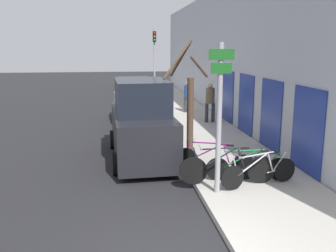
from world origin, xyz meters
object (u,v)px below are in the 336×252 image
(bicycle_3, at_px, (215,161))
(pedestrian_near, at_px, (210,100))
(bicycle_2, at_px, (248,167))
(street_tree, at_px, (189,106))
(bicycle_1, at_px, (227,168))
(traffic_light, at_px, (154,56))
(parked_car_0, at_px, (141,124))
(bicycle_0, at_px, (260,172))
(pedestrian_far, at_px, (188,94))
(parked_car_1, at_px, (136,104))
(signpost, at_px, (219,115))

(bicycle_3, height_order, pedestrian_near, pedestrian_near)
(bicycle_2, height_order, bicycle_3, bicycle_3)
(bicycle_3, bearing_deg, street_tree, 41.45)
(bicycle_1, distance_m, bicycle_3, 0.72)
(pedestrian_near, height_order, traffic_light, traffic_light)
(pedestrian_near, bearing_deg, parked_car_0, -127.19)
(bicycle_0, distance_m, pedestrian_far, 11.07)
(parked_car_0, bearing_deg, bicycle_3, -53.32)
(bicycle_1, relative_size, bicycle_3, 1.25)
(parked_car_0, xyz_separation_m, parked_car_1, (0.11, 5.70, -0.18))
(bicycle_2, height_order, pedestrian_near, pedestrian_near)
(bicycle_0, height_order, parked_car_0, parked_car_0)
(parked_car_0, height_order, parked_car_1, parked_car_0)
(bicycle_3, distance_m, street_tree, 2.36)
(signpost, relative_size, traffic_light, 0.78)
(street_tree, relative_size, traffic_light, 0.81)
(traffic_light, bearing_deg, bicycle_1, -88.60)
(bicycle_0, height_order, traffic_light, traffic_light)
(signpost, xyz_separation_m, traffic_light, (0.05, 14.92, 1.00))
(bicycle_0, xyz_separation_m, bicycle_2, (-0.14, 0.42, -0.00))
(traffic_light, bearing_deg, bicycle_3, -89.13)
(parked_car_1, relative_size, pedestrian_far, 2.92)
(parked_car_1, height_order, pedestrian_near, parked_car_1)
(signpost, xyz_separation_m, bicycle_0, (1.16, 0.28, -1.51))
(bicycle_2, xyz_separation_m, pedestrian_far, (0.42, 10.63, 0.59))
(pedestrian_near, distance_m, traffic_light, 6.97)
(pedestrian_near, xyz_separation_m, pedestrian_far, (-0.50, 2.86, -0.10))
(bicycle_3, xyz_separation_m, pedestrian_near, (1.70, 7.25, 0.66))
(signpost, relative_size, parked_car_1, 0.73)
(parked_car_0, xyz_separation_m, street_tree, (1.49, -0.27, 0.60))
(bicycle_1, height_order, street_tree, street_tree)
(bicycle_3, height_order, parked_car_0, parked_car_0)
(bicycle_3, xyz_separation_m, parked_car_0, (-1.82, 2.27, 0.61))
(parked_car_0, bearing_deg, street_tree, -12.37)
(bicycle_2, xyz_separation_m, pedestrian_near, (0.93, 7.77, 0.69))
(bicycle_2, relative_size, pedestrian_far, 1.33)
(bicycle_0, bearing_deg, pedestrian_far, -15.85)
(pedestrian_near, bearing_deg, bicycle_2, -98.75)
(signpost, bearing_deg, bicycle_2, 34.30)
(bicycle_0, xyz_separation_m, parked_car_1, (-2.62, 8.92, 0.46))
(bicycle_2, height_order, traffic_light, traffic_light)
(bicycle_2, bearing_deg, pedestrian_far, 5.45)
(pedestrian_far, bearing_deg, bicycle_0, -102.62)
(bicycle_0, height_order, parked_car_1, parked_car_1)
(bicycle_2, height_order, parked_car_0, parked_car_0)
(pedestrian_far, bearing_deg, bicycle_1, -106.68)
(bicycle_1, xyz_separation_m, bicycle_3, (-0.14, 0.70, -0.02))
(bicycle_0, bearing_deg, bicycle_1, 57.95)
(parked_car_1, height_order, pedestrian_far, parked_car_1)
(bicycle_2, relative_size, parked_car_1, 0.46)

